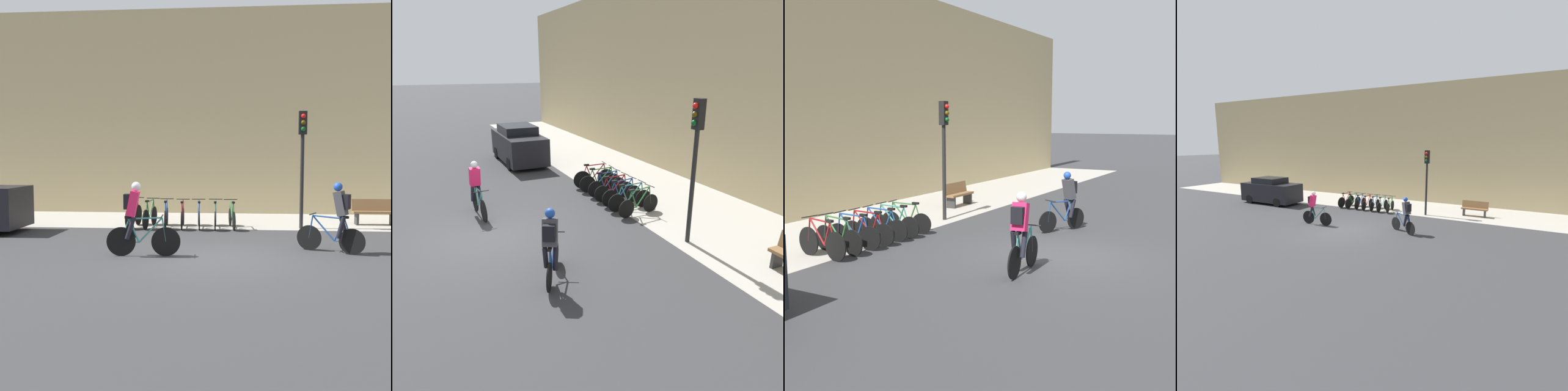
{
  "view_description": "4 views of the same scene",
  "coord_description": "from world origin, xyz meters",
  "views": [
    {
      "loc": [
        0.56,
        -11.35,
        2.42
      ],
      "look_at": [
        -0.69,
        3.13,
        1.23
      ],
      "focal_mm": 45.0,
      "sensor_mm": 36.0,
      "label": 1
    },
    {
      "loc": [
        10.16,
        -1.57,
        4.61
      ],
      "look_at": [
        0.71,
        2.86,
        1.05
      ],
      "focal_mm": 35.0,
      "sensor_mm": 36.0,
      "label": 2
    },
    {
      "loc": [
        -12.15,
        -4.63,
        3.33
      ],
      "look_at": [
        1.32,
        2.89,
        1.12
      ],
      "focal_mm": 50.0,
      "sensor_mm": 36.0,
      "label": 3
    },
    {
      "loc": [
        8.36,
        -12.27,
        4.27
      ],
      "look_at": [
        1.11,
        1.13,
        1.65
      ],
      "focal_mm": 28.0,
      "sensor_mm": 36.0,
      "label": 4
    }
  ],
  "objects": [
    {
      "name": "ground",
      "position": [
        0.0,
        0.0,
        0.0
      ],
      "size": [
        200.0,
        200.0,
        0.0
      ],
      "primitive_type": "plane",
      "color": "#333335"
    },
    {
      "name": "kerb_strip",
      "position": [
        0.0,
        6.75,
        0.0
      ],
      "size": [
        44.0,
        4.5,
        0.01
      ],
      "primitive_type": "cube",
      "color": "#A39E93",
      "rests_on": "ground"
    },
    {
      "name": "building_facade",
      "position": [
        0.0,
        9.3,
        4.2
      ],
      "size": [
        44.0,
        0.6,
        8.4
      ],
      "primitive_type": "cube",
      "color": "tan",
      "rests_on": "ground"
    },
    {
      "name": "cyclist_pink",
      "position": [
        -1.86,
        0.12,
        0.95
      ],
      "size": [
        1.78,
        0.46,
        1.79
      ],
      "color": "black",
      "rests_on": "ground"
    },
    {
      "name": "cyclist_grey",
      "position": [
        3.03,
        0.88,
        0.95
      ],
      "size": [
        1.54,
        0.85,
        1.76
      ],
      "color": "black",
      "rests_on": "ground"
    },
    {
      "name": "parked_bike_0",
      "position": [
        -2.94,
        4.83,
        0.41
      ],
      "size": [
        0.46,
        1.69,
        0.99
      ],
      "color": "black",
      "rests_on": "ground"
    },
    {
      "name": "parked_bike_1",
      "position": [
        -2.38,
        4.83,
        0.4
      ],
      "size": [
        0.46,
        1.69,
        0.96
      ],
      "color": "black",
      "rests_on": "ground"
    },
    {
      "name": "parked_bike_2",
      "position": [
        -1.83,
        4.83,
        0.38
      ],
      "size": [
        0.46,
        1.63,
        0.95
      ],
      "color": "black",
      "rests_on": "ground"
    },
    {
      "name": "parked_bike_3",
      "position": [
        -1.28,
        4.83,
        0.38
      ],
      "size": [
        0.46,
        1.64,
        0.93
      ],
      "color": "black",
      "rests_on": "ground"
    },
    {
      "name": "parked_bike_4",
      "position": [
        -0.73,
        4.83,
        0.38
      ],
      "size": [
        0.46,
        1.63,
        0.94
      ],
      "color": "black",
      "rests_on": "ground"
    },
    {
      "name": "parked_bike_5",
      "position": [
        -0.18,
        4.83,
        0.38
      ],
      "size": [
        0.46,
        1.68,
        0.94
      ],
      "color": "black",
      "rests_on": "ground"
    },
    {
      "name": "parked_bike_6",
      "position": [
        0.38,
        4.83,
        0.38
      ],
      "size": [
        0.46,
        1.61,
        0.94
      ],
      "color": "black",
      "rests_on": "ground"
    },
    {
      "name": "traffic_light_pole",
      "position": [
        2.66,
        4.97,
        2.66
      ],
      "size": [
        0.26,
        0.3,
        3.86
      ],
      "color": "black",
      "rests_on": "ground"
    },
    {
      "name": "parked_car",
      "position": [
        -8.28,
        3.26,
        0.9
      ],
      "size": [
        4.3,
        1.84,
        1.85
      ],
      "color": "black",
      "rests_on": "ground"
    }
  ]
}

